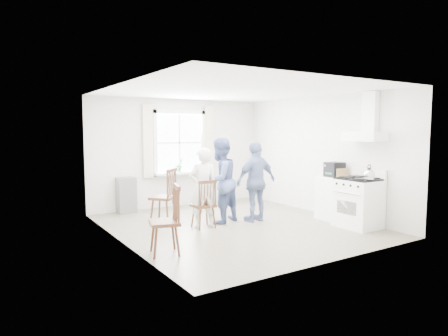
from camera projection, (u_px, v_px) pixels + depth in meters
room_shell at (236, 159)px, 7.66m from camera, size 4.62×5.12×2.64m
window_assembly at (180, 146)px, 9.70m from camera, size 1.88×0.24×1.70m
range_hood at (366, 128)px, 7.57m from camera, size 0.45×0.76×0.94m
shelf_unit at (126, 195)px, 8.96m from camera, size 0.40×0.30×0.80m
gas_stove at (358, 202)px, 7.62m from camera, size 0.68×0.76×1.12m
kettle at (369, 175)px, 7.28m from camera, size 0.21×0.21×0.29m
low_cabinet at (333, 198)px, 8.25m from camera, size 0.50×0.55×0.90m
stereo_stack at (334, 169)px, 8.20m from camera, size 0.34×0.31×0.30m
cardboard_box at (339, 173)px, 8.15m from camera, size 0.30×0.23×0.18m
windsor_chair_a at (168, 189)px, 8.00m from camera, size 0.65×0.65×1.10m
windsor_chair_b at (206, 199)px, 7.50m from camera, size 0.40×0.39×0.93m
windsor_chair_c at (172, 211)px, 5.99m from camera, size 0.54×0.54×1.06m
person_left at (203, 188)px, 7.57m from camera, size 0.65×0.65×1.53m
person_mid at (220, 180)px, 7.97m from camera, size 1.05×1.05×1.71m
person_right at (256, 181)px, 8.10m from camera, size 1.01×1.01×1.64m
potted_plant at (180, 165)px, 9.64m from camera, size 0.19×0.19×0.32m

